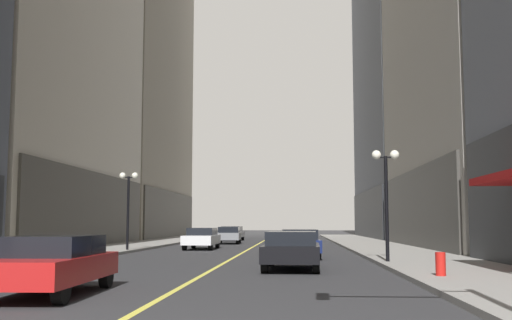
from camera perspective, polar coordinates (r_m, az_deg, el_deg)
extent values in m
plane|color=#2D2D30|center=(40.64, -0.40, -8.18)|extent=(200.00, 200.00, 0.00)
cube|color=gray|center=(42.03, -11.80, -7.88)|extent=(4.50, 78.00, 0.15)
cube|color=gray|center=(40.89, 11.32, -7.95)|extent=(4.50, 78.00, 0.15)
cube|color=#E5D64C|center=(40.64, -0.40, -8.18)|extent=(0.16, 70.00, 0.01)
cube|color=#403C35|center=(42.22, -15.00, -4.51)|extent=(0.50, 22.80, 5.00)
cube|color=#B7AD99|center=(71.26, -12.79, 10.48)|extent=(12.72, 26.00, 43.10)
cube|color=#403C35|center=(66.88, -7.99, -5.10)|extent=(0.50, 24.70, 5.00)
cube|color=#3A3935|center=(40.75, 14.63, -4.47)|extent=(0.50, 22.80, 5.00)
cube|color=slate|center=(70.99, 15.70, 13.36)|extent=(13.83, 26.00, 49.57)
cube|color=#212327|center=(65.96, 10.43, -5.05)|extent=(0.50, 24.70, 5.00)
cube|color=#B21919|center=(14.60, -18.68, -9.57)|extent=(2.04, 4.66, 0.55)
cube|color=black|center=(14.79, -18.31, -7.68)|extent=(1.74, 2.63, 0.50)
cylinder|color=black|center=(12.83, -17.76, -11.37)|extent=(0.24, 0.65, 0.64)
cylinder|color=black|center=(15.89, -13.82, -10.38)|extent=(0.24, 0.65, 0.64)
cylinder|color=black|center=(16.41, -19.46, -10.07)|extent=(0.24, 0.65, 0.64)
cube|color=black|center=(21.45, 3.37, -8.60)|extent=(2.02, 4.72, 0.55)
cube|color=black|center=(21.20, 3.34, -7.35)|extent=(1.73, 2.66, 0.50)
cylinder|color=black|center=(23.13, 1.45, -9.10)|extent=(0.24, 0.65, 0.64)
cylinder|color=black|center=(23.08, 5.59, -9.08)|extent=(0.24, 0.65, 0.64)
cylinder|color=black|center=(19.88, 0.81, -9.62)|extent=(0.24, 0.65, 0.64)
cylinder|color=black|center=(19.82, 5.63, -9.60)|extent=(0.24, 0.65, 0.64)
cube|color=#141E4C|center=(28.77, 4.04, -7.91)|extent=(1.95, 4.84, 0.55)
cube|color=black|center=(28.52, 4.06, -6.98)|extent=(1.67, 2.73, 0.50)
cylinder|color=black|center=(30.43, 2.44, -8.33)|extent=(0.24, 0.65, 0.64)
cylinder|color=black|center=(30.49, 5.38, -8.31)|extent=(0.24, 0.65, 0.64)
cylinder|color=black|center=(27.09, 2.55, -8.63)|extent=(0.24, 0.65, 0.64)
cylinder|color=black|center=(27.16, 5.84, -8.60)|extent=(0.24, 0.65, 0.64)
cube|color=silver|center=(38.06, -5.09, -7.42)|extent=(1.79, 4.61, 0.55)
cube|color=black|center=(38.28, -5.03, -6.70)|extent=(1.57, 2.58, 0.50)
cylinder|color=black|center=(36.36, -4.27, -7.93)|extent=(0.22, 0.64, 0.64)
cylinder|color=black|center=(36.61, -6.69, -7.89)|extent=(0.22, 0.64, 0.64)
cylinder|color=black|center=(39.56, -3.62, -7.77)|extent=(0.22, 0.64, 0.64)
cylinder|color=black|center=(39.79, -5.85, -7.74)|extent=(0.22, 0.64, 0.64)
cube|color=slate|center=(48.37, -2.56, -7.11)|extent=(1.97, 4.45, 0.55)
cube|color=black|center=(48.58, -2.54, -6.55)|extent=(1.67, 2.52, 0.50)
cylinder|color=black|center=(46.80, -1.73, -7.49)|extent=(0.25, 0.65, 0.64)
cylinder|color=black|center=(46.90, -3.62, -7.48)|extent=(0.25, 0.65, 0.64)
cylinder|color=black|center=(49.86, -1.56, -7.40)|extent=(0.25, 0.65, 0.64)
cylinder|color=black|center=(49.96, -3.33, -7.39)|extent=(0.25, 0.65, 0.64)
cube|color=#B7B7BC|center=(56.63, -2.28, -6.94)|extent=(2.07, 4.40, 0.55)
cube|color=black|center=(56.83, -2.25, -6.46)|extent=(1.76, 2.49, 0.50)
cylinder|color=black|center=(55.02, -1.66, -7.26)|extent=(0.25, 0.65, 0.64)
cylinder|color=black|center=(55.26, -3.36, -7.25)|extent=(0.25, 0.65, 0.64)
cylinder|color=black|center=(58.02, -1.25, -7.19)|extent=(0.25, 0.65, 0.64)
cylinder|color=black|center=(58.25, -2.87, -7.18)|extent=(0.25, 0.65, 0.64)
cylinder|color=black|center=(34.74, -11.87, -4.98)|extent=(0.14, 0.14, 4.20)
cylinder|color=black|center=(34.83, -11.80, -1.60)|extent=(0.80, 0.06, 0.06)
sphere|color=white|center=(34.93, -12.35, -1.44)|extent=(0.36, 0.36, 0.36)
sphere|color=white|center=(34.74, -11.24, -1.44)|extent=(0.36, 0.36, 0.36)
cylinder|color=black|center=(24.11, 12.11, -4.61)|extent=(0.14, 0.14, 4.20)
cylinder|color=black|center=(24.24, 12.00, 0.24)|extent=(0.80, 0.06, 0.06)
sphere|color=white|center=(24.20, 11.18, 0.47)|extent=(0.36, 0.36, 0.36)
sphere|color=white|center=(24.31, 12.81, 0.48)|extent=(0.36, 0.36, 0.36)
cylinder|color=red|center=(17.93, 16.86, -9.51)|extent=(0.28, 0.28, 0.80)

